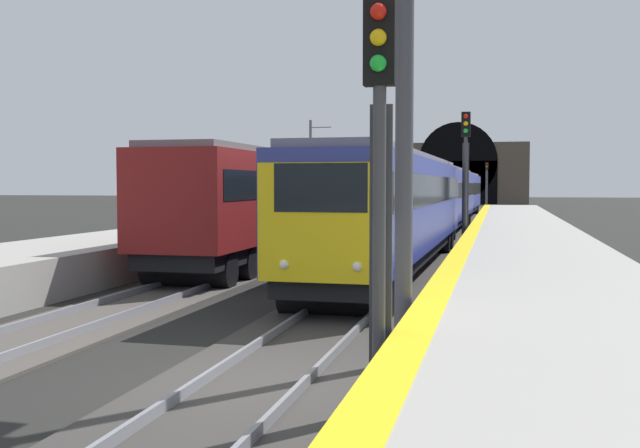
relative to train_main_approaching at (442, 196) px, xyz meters
The scene contains 12 objects.
ground_plane 35.03m from the train_main_approaching, behind, with size 320.00×320.00×0.00m, color black.
platform_right 35.25m from the train_main_approaching, behind, with size 112.00×4.33×1.09m, color #9E9B93.
platform_right_edge_strip 35.05m from the train_main_approaching, behind, with size 112.00×0.50×0.01m, color yellow.
track_main_line 35.03m from the train_main_approaching, behind, with size 160.00×3.14×0.21m.
train_main_approaching is the anchor object (origin of this frame).
train_adjacent_platform 8.12m from the train_main_approaching, 141.48° to the left, with size 41.27×2.87×4.95m.
railway_signal_near 36.16m from the train_main_approaching, behind, with size 0.39×0.38×5.11m.
railway_signal_mid 13.00m from the train_main_approaching, behind, with size 0.39×0.38×5.93m.
railway_signal_far 41.23m from the train_main_approaching, ahead, with size 0.39×0.38×5.35m.
overhead_signal_gantry 33.73m from the train_main_approaching, behind, with size 0.70×9.08×7.66m.
tunnel_portal 65.09m from the train_main_approaching, ahead, with size 2.35×19.86×11.76m.
catenary_mast_near 19.04m from the train_main_approaching, 38.68° to the left, with size 0.22×1.85×8.13m.
Camera 1 is at (-10.06, -3.31, 2.89)m, focal length 41.95 mm.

